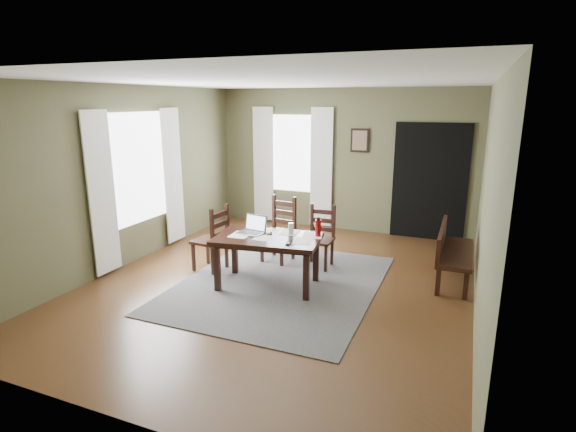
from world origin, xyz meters
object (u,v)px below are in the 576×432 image
at_px(chair_back_right, 320,237).
at_px(water_bottle, 318,228).
at_px(bench, 450,249).
at_px(chair_back_left, 279,230).
at_px(laptop, 253,228).
at_px(chair_end, 212,239).
at_px(dining_table, 268,243).

bearing_deg(chair_back_right, water_bottle, -74.54).
bearing_deg(water_bottle, chair_back_right, 106.04).
relative_size(bench, water_bottle, 5.28).
distance_m(chair_back_left, laptop, 0.95).
xyz_separation_m(chair_end, bench, (3.27, 0.92, -0.02)).
distance_m(chair_back_left, water_bottle, 1.20).
bearing_deg(bench, chair_back_right, 94.75).
height_order(chair_back_right, laptop, laptop).
distance_m(chair_back_right, laptop, 1.16).
height_order(chair_end, water_bottle, chair_end).
relative_size(chair_end, water_bottle, 3.77).
height_order(chair_end, laptop, chair_end).
height_order(chair_end, chair_back_right, chair_end).
relative_size(chair_end, chair_back_right, 1.06).
bearing_deg(laptop, chair_back_right, 62.99).
bearing_deg(dining_table, chair_back_right, 59.83).
bearing_deg(chair_back_right, bench, 4.17).
height_order(bench, laptop, laptop).
bearing_deg(bench, dining_table, 116.90).
relative_size(chair_back_left, chair_back_right, 1.08).
bearing_deg(chair_end, water_bottle, 96.47).
relative_size(dining_table, bench, 1.08).
distance_m(dining_table, water_bottle, 0.70).
bearing_deg(laptop, water_bottle, 21.05).
bearing_deg(dining_table, chair_end, 159.22).
bearing_deg(water_bottle, laptop, -168.89).
relative_size(chair_back_right, bench, 0.67).
xyz_separation_m(chair_back_left, bench, (2.53, 0.14, -0.03)).
height_order(dining_table, laptop, laptop).
bearing_deg(laptop, chair_end, -179.86).
height_order(chair_back_left, water_bottle, chair_back_left).
distance_m(chair_back_right, water_bottle, 0.84).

